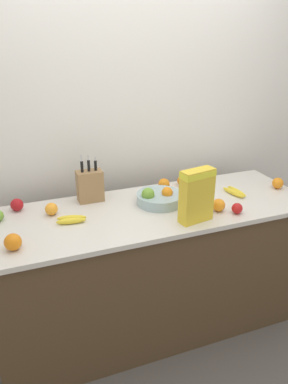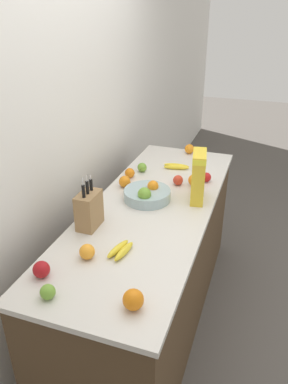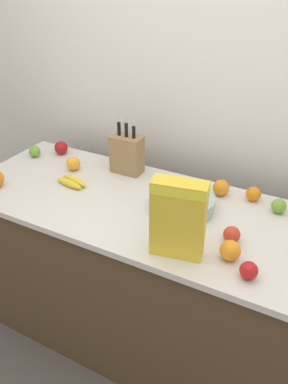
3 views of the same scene
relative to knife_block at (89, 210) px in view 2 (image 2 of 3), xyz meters
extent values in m
plane|color=#514C47|center=(0.34, -0.25, -1.01)|extent=(14.00, 14.00, 0.00)
cube|color=silver|center=(0.34, 0.32, 0.29)|extent=(9.00, 0.06, 2.60)
cube|color=#4C3823|center=(0.34, -0.25, -0.57)|extent=(2.01, 0.69, 0.87)
cube|color=beige|center=(0.34, -0.25, -0.12)|extent=(2.04, 0.72, 0.03)
cube|color=#937047|center=(0.00, 0.00, 0.00)|extent=(0.16, 0.10, 0.20)
cylinder|color=black|center=(-0.04, 0.00, 0.13)|extent=(0.02, 0.02, 0.07)
cube|color=silver|center=(-0.04, 0.00, 0.19)|extent=(0.01, 0.00, 0.04)
cylinder|color=black|center=(0.00, 0.00, 0.14)|extent=(0.02, 0.02, 0.07)
cube|color=silver|center=(0.00, 0.00, 0.19)|extent=(0.01, 0.00, 0.03)
cylinder|color=black|center=(0.04, 0.00, 0.13)|extent=(0.02, 0.02, 0.06)
cube|color=silver|center=(0.04, 0.00, 0.18)|extent=(0.01, 0.00, 0.03)
cube|color=gold|center=(0.50, -0.49, 0.05)|extent=(0.21, 0.11, 0.32)
cube|color=yellow|center=(0.50, -0.49, 0.19)|extent=(0.21, 0.12, 0.04)
cylinder|color=#99B2B7|center=(0.40, -0.20, -0.07)|extent=(0.29, 0.29, 0.07)
sphere|color=orange|center=(0.44, -0.22, -0.03)|extent=(0.07, 0.07, 0.07)
sphere|color=#6B9E33|center=(0.32, -0.21, -0.02)|extent=(0.08, 0.08, 0.08)
ellipsoid|color=yellow|center=(-0.17, -0.24, -0.09)|extent=(0.17, 0.07, 0.04)
ellipsoid|color=yellow|center=(-0.18, -0.28, -0.09)|extent=(0.17, 0.06, 0.04)
ellipsoid|color=yellow|center=(0.92, -0.25, -0.09)|extent=(0.07, 0.19, 0.03)
ellipsoid|color=yellow|center=(0.95, -0.24, -0.09)|extent=(0.05, 0.19, 0.03)
sphere|color=#A31419|center=(-0.46, 0.01, -0.07)|extent=(0.08, 0.08, 0.08)
sphere|color=#6B9E33|center=(0.80, -0.02, -0.07)|extent=(0.07, 0.07, 0.07)
sphere|color=#6B9E33|center=(-0.57, -0.09, -0.07)|extent=(0.07, 0.07, 0.07)
sphere|color=red|center=(0.67, -0.33, -0.07)|extent=(0.07, 0.07, 0.07)
sphere|color=red|center=(0.78, -0.50, -0.07)|extent=(0.07, 0.07, 0.07)
sphere|color=orange|center=(-0.50, -0.45, -0.06)|extent=(0.09, 0.09, 0.09)
sphere|color=orange|center=(0.67, 0.02, -0.07)|extent=(0.07, 0.07, 0.07)
sphere|color=orange|center=(0.52, 0.00, -0.06)|extent=(0.08, 0.08, 0.08)
sphere|color=orange|center=(-0.27, -0.12, -0.07)|extent=(0.08, 0.08, 0.08)
sphere|color=orange|center=(1.27, -0.27, -0.07)|extent=(0.08, 0.08, 0.08)
sphere|color=orange|center=(0.70, -0.43, -0.06)|extent=(0.08, 0.08, 0.08)
camera|label=1|loc=(-0.47, -2.20, 0.92)|focal=35.00mm
camera|label=2|loc=(-1.57, -0.87, 1.01)|focal=35.00mm
camera|label=3|loc=(0.92, -1.55, 0.85)|focal=35.00mm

